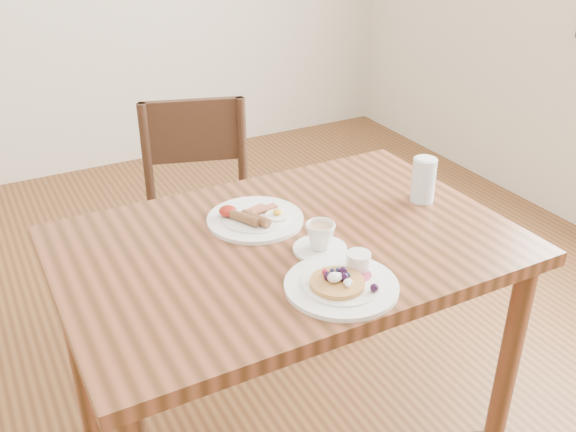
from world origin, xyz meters
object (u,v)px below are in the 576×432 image
object	(u,v)px
pancake_plate	(343,282)
water_glass	(423,180)
dining_table	(288,270)
breakfast_plate	(254,218)
teacup_saucer	(320,239)
chair_far	(200,210)

from	to	relation	value
pancake_plate	water_glass	world-z (taller)	water_glass
dining_table	water_glass	world-z (taller)	water_glass
breakfast_plate	pancake_plate	bearing A→B (deg)	-83.41
pancake_plate	teacup_saucer	size ratio (longest dim) A/B	1.93
dining_table	breakfast_plate	xyz separation A→B (m)	(-0.04, 0.13, 0.11)
dining_table	teacup_saucer	world-z (taller)	teacup_saucer
chair_far	pancake_plate	distance (m)	1.03
dining_table	breakfast_plate	distance (m)	0.18
dining_table	chair_far	bearing A→B (deg)	88.31
chair_far	pancake_plate	size ratio (longest dim) A/B	3.26
chair_far	water_glass	distance (m)	0.90
pancake_plate	teacup_saucer	distance (m)	0.17
dining_table	pancake_plate	distance (m)	0.28
pancake_plate	breakfast_plate	bearing A→B (deg)	96.59
teacup_saucer	pancake_plate	bearing A→B (deg)	-102.77
dining_table	chair_far	distance (m)	0.76
pancake_plate	breakfast_plate	distance (m)	0.39
water_glass	pancake_plate	bearing A→B (deg)	-148.89
dining_table	pancake_plate	xyz separation A→B (m)	(0.01, -0.26, 0.11)
breakfast_plate	water_glass	xyz separation A→B (m)	(0.50, -0.12, 0.06)
chair_far	water_glass	world-z (taller)	water_glass
chair_far	breakfast_plate	xyz separation A→B (m)	(-0.06, -0.61, 0.27)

